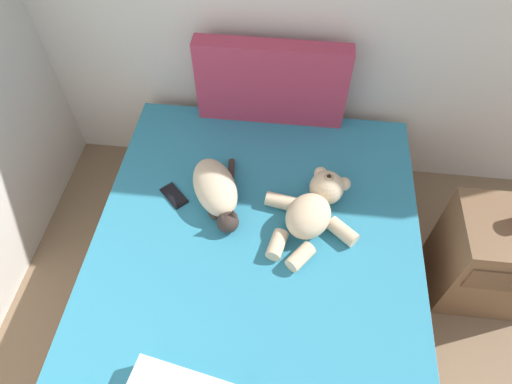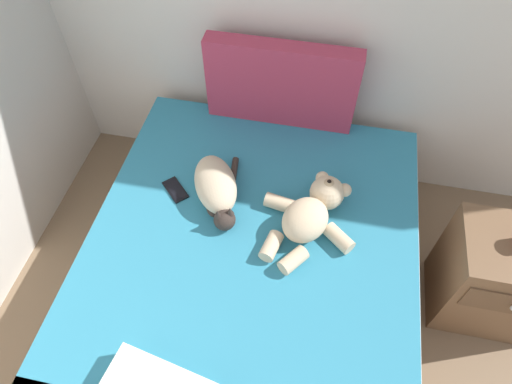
# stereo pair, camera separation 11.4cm
# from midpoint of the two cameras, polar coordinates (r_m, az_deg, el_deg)

# --- Properties ---
(bed) EXTENTS (1.52, 1.91, 0.50)m
(bed) POSITION_cam_midpoint_polar(r_m,az_deg,el_deg) (2.17, -1.75, -11.79)
(bed) COLOR brown
(bed) RESTS_ON ground_plane
(patterned_cushion) EXTENTS (0.77, 0.10, 0.46)m
(patterned_cushion) POSITION_cam_midpoint_polar(r_m,az_deg,el_deg) (2.34, 0.55, 13.73)
(patterned_cushion) COLOR #A5334C
(patterned_cushion) RESTS_ON bed
(cat) EXTENTS (0.32, 0.44, 0.15)m
(cat) POSITION_cam_midpoint_polar(r_m,az_deg,el_deg) (2.07, -6.67, 0.14)
(cat) COLOR #C6B293
(cat) RESTS_ON bed
(teddy_bear) EXTENTS (0.43, 0.53, 0.17)m
(teddy_bear) POSITION_cam_midpoint_polar(r_m,az_deg,el_deg) (2.00, 5.79, -2.17)
(teddy_bear) COLOR beige
(teddy_bear) RESTS_ON bed
(cell_phone) EXTENTS (0.16, 0.16, 0.01)m
(cell_phone) POSITION_cam_midpoint_polar(r_m,az_deg,el_deg) (2.17, -11.94, -0.50)
(cell_phone) COLOR black
(cell_phone) RESTS_ON bed
(nightstand) EXTENTS (0.47, 0.41, 0.58)m
(nightstand) POSITION_cam_midpoint_polar(r_m,az_deg,el_deg) (2.45, 26.90, -7.60)
(nightstand) COLOR brown
(nightstand) RESTS_ON ground_plane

